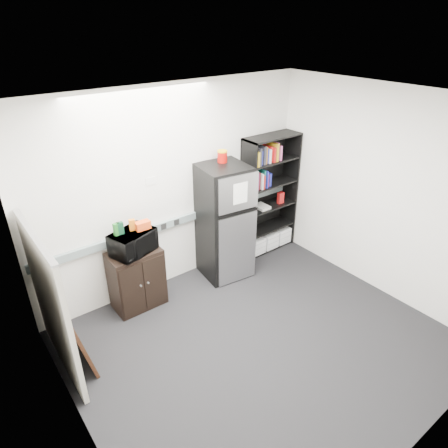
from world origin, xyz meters
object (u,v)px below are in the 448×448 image
at_px(cabinet, 137,279).
at_px(refrigerator, 224,222).
at_px(bookshelf, 269,196).
at_px(microwave, 133,242).
at_px(cubicle_partition, 51,304).

distance_m(cabinet, refrigerator, 1.40).
height_order(bookshelf, microwave, bookshelf).
bearing_deg(bookshelf, refrigerator, -171.68).
relative_size(bookshelf, microwave, 3.56).
xyz_separation_m(microwave, refrigerator, (1.33, -0.06, -0.12)).
bearing_deg(cabinet, microwave, -90.00).
bearing_deg(cubicle_partition, bookshelf, 8.06).
xyz_separation_m(cabinet, refrigerator, (1.33, -0.08, 0.42)).
relative_size(bookshelf, cabinet, 2.31).
relative_size(bookshelf, refrigerator, 1.12).
xyz_separation_m(bookshelf, microwave, (-2.32, -0.08, 0.03)).
height_order(cabinet, microwave, microwave).
bearing_deg(cabinet, refrigerator, -3.44).
relative_size(cubicle_partition, cabinet, 2.02).
distance_m(microwave, refrigerator, 1.34).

